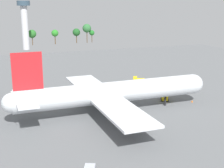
% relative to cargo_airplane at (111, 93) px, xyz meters
% --- Properties ---
extents(ground_plane, '(267.11, 267.11, 0.00)m').
position_rel_cargo_airplane_xyz_m(ground_plane, '(0.19, 0.00, -6.47)').
color(ground_plane, slate).
extents(cargo_airplane, '(66.78, 58.02, 20.67)m').
position_rel_cargo_airplane_xyz_m(cargo_airplane, '(0.00, 0.00, 0.00)').
color(cargo_airplane, silver).
rests_on(cargo_airplane, ground_plane).
extents(pushback_tractor, '(5.43, 3.85, 2.36)m').
position_rel_cargo_airplane_xyz_m(pushback_tractor, '(25.50, 33.59, -5.34)').
color(pushback_tractor, yellow).
rests_on(pushback_tractor, ground_plane).
extents(fuel_truck, '(4.00, 4.85, 2.16)m').
position_rel_cargo_airplane_xyz_m(fuel_truck, '(22.35, 5.00, -5.35)').
color(fuel_truck, yellow).
rests_on(fuel_truck, ground_plane).
extents(safety_cone_nose, '(0.55, 0.55, 0.79)m').
position_rel_cargo_airplane_xyz_m(safety_cone_nose, '(30.24, -0.40, -6.07)').
color(safety_cone_nose, orange).
rests_on(safety_cone_nose, ground_plane).
extents(control_tower, '(9.48, 9.48, 35.68)m').
position_rel_cargo_airplane_xyz_m(control_tower, '(-9.28, 154.87, 14.67)').
color(control_tower, silver).
rests_on(control_tower, ground_plane).
extents(tree_line_backdrop, '(57.36, 7.55, 16.36)m').
position_rel_cargo_airplane_xyz_m(tree_line_backdrop, '(28.23, 179.52, 3.79)').
color(tree_line_backdrop, '#51381E').
rests_on(tree_line_backdrop, ground_plane).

